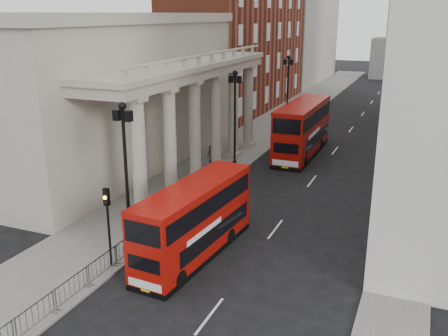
# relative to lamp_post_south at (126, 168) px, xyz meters

# --- Properties ---
(ground) EXTENTS (260.00, 260.00, 0.00)m
(ground) POSITION_rel_lamp_post_south_xyz_m (0.60, -4.00, -4.91)
(ground) COLOR black
(ground) RESTS_ON ground
(sidewalk_west) EXTENTS (6.00, 140.00, 0.12)m
(sidewalk_west) POSITION_rel_lamp_post_south_xyz_m (-2.40, 26.00, -4.85)
(sidewalk_west) COLOR slate
(sidewalk_west) RESTS_ON ground
(sidewalk_east) EXTENTS (3.00, 140.00, 0.12)m
(sidewalk_east) POSITION_rel_lamp_post_south_xyz_m (14.10, 26.00, -4.85)
(sidewalk_east) COLOR slate
(sidewalk_east) RESTS_ON ground
(kerb) EXTENTS (0.20, 140.00, 0.14)m
(kerb) POSITION_rel_lamp_post_south_xyz_m (0.55, 26.00, -4.84)
(kerb) COLOR slate
(kerb) RESTS_ON ground
(portico_building) EXTENTS (9.00, 28.00, 12.00)m
(portico_building) POSITION_rel_lamp_post_south_xyz_m (-9.90, 14.00, 1.09)
(portico_building) COLOR #9E9885
(portico_building) RESTS_ON ground
(brick_building) EXTENTS (9.00, 32.00, 22.00)m
(brick_building) POSITION_rel_lamp_post_south_xyz_m (-9.90, 44.00, 6.09)
(brick_building) COLOR maroon
(brick_building) RESTS_ON ground
(west_building_far) EXTENTS (9.00, 30.00, 20.00)m
(west_building_far) POSITION_rel_lamp_post_south_xyz_m (-9.90, 76.00, 5.09)
(west_building_far) COLOR #9E9885
(west_building_far) RESTS_ON ground
(lamp_post_south) EXTENTS (1.05, 0.44, 8.32)m
(lamp_post_south) POSITION_rel_lamp_post_south_xyz_m (0.00, 0.00, 0.00)
(lamp_post_south) COLOR black
(lamp_post_south) RESTS_ON sidewalk_west
(lamp_post_mid) EXTENTS (1.05, 0.44, 8.32)m
(lamp_post_mid) POSITION_rel_lamp_post_south_xyz_m (0.00, 16.00, 0.00)
(lamp_post_mid) COLOR black
(lamp_post_mid) RESTS_ON sidewalk_west
(lamp_post_north) EXTENTS (1.05, 0.44, 8.32)m
(lamp_post_north) POSITION_rel_lamp_post_south_xyz_m (0.00, 32.00, 0.00)
(lamp_post_north) COLOR black
(lamp_post_north) RESTS_ON sidewalk_west
(traffic_light) EXTENTS (0.28, 0.33, 4.30)m
(traffic_light) POSITION_rel_lamp_post_south_xyz_m (0.10, -2.02, -1.80)
(traffic_light) COLOR black
(traffic_light) RESTS_ON sidewalk_west
(crowd_barriers) EXTENTS (0.50, 18.75, 1.10)m
(crowd_barriers) POSITION_rel_lamp_post_south_xyz_m (0.25, -1.77, -4.24)
(crowd_barriers) COLOR gray
(crowd_barriers) RESTS_ON sidewalk_west
(bus_near) EXTENTS (3.02, 9.59, 4.08)m
(bus_near) POSITION_rel_lamp_post_south_xyz_m (3.51, 1.01, -2.78)
(bus_near) COLOR #A00D07
(bus_near) RESTS_ON ground
(bus_far) EXTENTS (2.79, 11.36, 4.90)m
(bus_far) POSITION_rel_lamp_post_south_xyz_m (3.91, 23.36, -2.35)
(bus_far) COLOR #9F0D07
(bus_far) RESTS_ON ground
(pedestrian_a) EXTENTS (0.65, 0.46, 1.66)m
(pedestrian_a) POSITION_rel_lamp_post_south_xyz_m (-3.45, 11.88, -3.96)
(pedestrian_a) COLOR black
(pedestrian_a) RESTS_ON sidewalk_west
(pedestrian_b) EXTENTS (1.00, 0.85, 1.78)m
(pedestrian_b) POSITION_rel_lamp_post_south_xyz_m (-2.68, 14.50, -3.90)
(pedestrian_b) COLOR black
(pedestrian_b) RESTS_ON sidewalk_west
(pedestrian_c) EXTENTS (1.01, 0.85, 1.77)m
(pedestrian_c) POSITION_rel_lamp_post_south_xyz_m (-2.40, 16.74, -3.91)
(pedestrian_c) COLOR black
(pedestrian_c) RESTS_ON sidewalk_west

